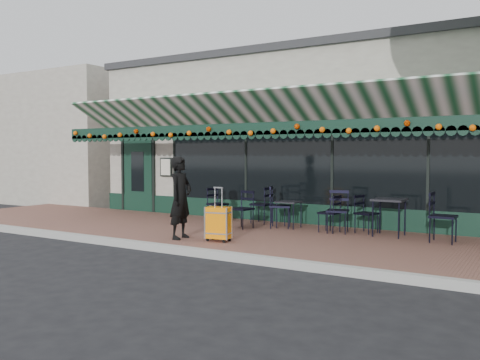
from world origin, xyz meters
The scene contains 17 objects.
ground centered at (0.00, 0.00, 0.00)m, with size 80.00×80.00×0.00m, color black.
sidewalk centered at (0.00, 2.00, 0.07)m, with size 18.00×4.00×0.15m, color brown.
curb centered at (0.00, -0.08, 0.07)m, with size 18.00×0.16×0.15m, color #9E9E99.
restaurant_building centered at (0.00, 7.84, 2.27)m, with size 12.00×9.60×4.50m.
neighbor_building_left centered at (-13.00, 8.00, 2.40)m, with size 12.00×8.00×4.80m, color #B5AF9F.
woman centered at (-0.59, 0.62, 0.99)m, with size 0.62×0.40×1.69m, color black.
suitcase centered at (0.25, 0.75, 0.51)m, with size 0.50×0.33×1.07m.
cafe_table_a centered at (2.98, 3.15, 0.86)m, with size 0.64×0.64×0.79m.
cafe_table_b centered at (0.66, 3.13, 0.72)m, with size 0.51×0.51×0.63m.
chair_a_left centered at (1.71, 3.00, 0.57)m, with size 0.42×0.42×0.84m, color black, non-canonical shape.
chair_a_right centered at (2.45, 3.30, 0.57)m, with size 0.42×0.42×0.85m, color black, non-canonical shape.
chair_a_front centered at (1.90, 3.01, 0.62)m, with size 0.47×0.47×0.95m, color black, non-canonical shape.
chair_a_extra centered at (4.10, 2.91, 0.65)m, with size 0.50×0.50×1.00m, color black, non-canonical shape.
chair_b_left centered at (-0.28, 3.49, 0.62)m, with size 0.47×0.47×0.93m, color black, non-canonical shape.
chair_b_right centered at (0.48, 3.04, 0.65)m, with size 0.50×0.50×1.00m, color black, non-canonical shape.
chair_b_front centered at (-0.25, 2.51, 0.60)m, with size 0.45×0.45×0.89m, color black, non-canonical shape.
chair_solo centered at (-1.39, 3.20, 0.59)m, with size 0.44×0.44×0.88m, color black, non-canonical shape.
Camera 1 is at (5.79, -7.61, 1.90)m, focal length 38.00 mm.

